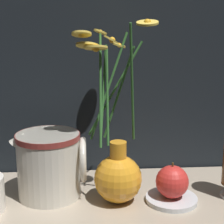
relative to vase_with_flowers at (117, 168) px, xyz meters
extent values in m
plane|color=black|center=(-0.02, 0.02, -0.09)|extent=(6.00, 6.00, 0.00)
cube|color=tan|center=(-0.02, 0.02, -0.08)|extent=(0.70, 0.32, 0.01)
sphere|color=orange|center=(0.00, 0.00, -0.02)|extent=(0.10, 0.10, 0.10)
cylinder|color=orange|center=(0.00, 0.00, 0.04)|extent=(0.04, 0.04, 0.04)
cylinder|color=#336B2D|center=(-0.03, 0.00, 0.17)|extent=(0.01, 0.08, 0.22)
cylinder|color=#EAC64C|center=(-0.07, 0.00, 0.28)|extent=(0.04, 0.04, 0.02)
sphere|color=gold|center=(-0.07, 0.00, 0.28)|extent=(0.01, 0.01, 0.01)
cylinder|color=#336B2D|center=(0.00, 0.06, 0.16)|extent=(0.12, 0.01, 0.21)
cylinder|color=#EAC64C|center=(0.00, 0.11, 0.26)|extent=(0.04, 0.04, 0.02)
sphere|color=gold|center=(0.00, 0.11, 0.26)|extent=(0.01, 0.01, 0.01)
cylinder|color=#336B2D|center=(0.03, -0.01, 0.18)|extent=(0.02, 0.06, 0.24)
cylinder|color=#EAC64C|center=(0.06, -0.02, 0.30)|extent=(0.05, 0.05, 0.01)
sphere|color=gold|center=(0.06, -0.02, 0.30)|extent=(0.01, 0.01, 0.01)
cylinder|color=#336B2D|center=(-0.02, 0.00, 0.16)|extent=(0.01, 0.05, 0.19)
cylinder|color=#EAC64C|center=(-0.04, 0.00, 0.25)|extent=(0.05, 0.05, 0.01)
sphere|color=gold|center=(-0.04, 0.00, 0.25)|extent=(0.02, 0.02, 0.02)
cylinder|color=#336B2D|center=(0.00, 0.03, 0.16)|extent=(0.07, 0.01, 0.20)
cylinder|color=#EAC64C|center=(0.01, 0.06, 0.25)|extent=(0.03, 0.03, 0.01)
sphere|color=gold|center=(0.01, 0.06, 0.25)|extent=(0.01, 0.01, 0.01)
cylinder|color=#336B2D|center=(-0.01, 0.04, 0.17)|extent=(0.09, 0.04, 0.22)
cylinder|color=#EAC64C|center=(-0.03, 0.08, 0.28)|extent=(0.04, 0.04, 0.01)
sphere|color=gold|center=(-0.03, 0.08, 0.28)|extent=(0.01, 0.01, 0.01)
cylinder|color=#336B2D|center=(-0.03, 0.01, 0.16)|extent=(0.02, 0.07, 0.20)
cylinder|color=#EAC64C|center=(-0.06, 0.01, 0.26)|extent=(0.06, 0.06, 0.02)
sphere|color=gold|center=(-0.06, 0.01, 0.26)|extent=(0.02, 0.02, 0.02)
cylinder|color=beige|center=(-0.15, 0.04, 0.00)|extent=(0.14, 0.14, 0.14)
cylinder|color=maroon|center=(-0.15, 0.04, 0.06)|extent=(0.14, 0.14, 0.01)
torus|color=beige|center=(-0.07, 0.04, 0.01)|extent=(0.01, 0.10, 0.10)
cone|color=beige|center=(-0.21, 0.04, 0.06)|extent=(0.05, 0.04, 0.05)
cylinder|color=silver|center=(0.12, -0.01, -0.07)|extent=(0.11, 0.11, 0.01)
sphere|color=red|center=(0.12, -0.01, -0.03)|extent=(0.07, 0.07, 0.07)
cylinder|color=#4C3819|center=(0.12, -0.01, 0.01)|extent=(0.00, 0.00, 0.01)
camera|label=1|loc=(-0.06, -0.74, 0.30)|focal=60.00mm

